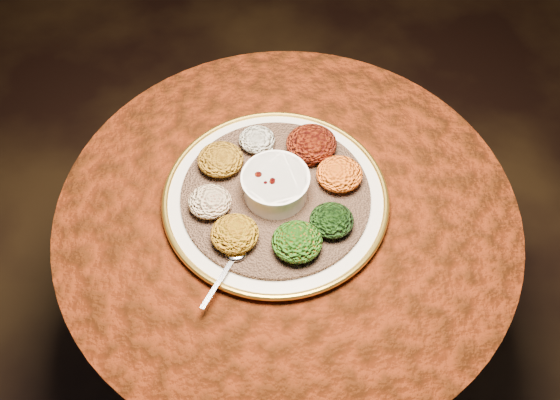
{
  "coord_description": "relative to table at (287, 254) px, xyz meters",
  "views": [
    {
      "loc": [
        -0.05,
        -0.71,
        1.8
      ],
      "look_at": [
        -0.01,
        0.01,
        0.76
      ],
      "focal_mm": 40.0,
      "sensor_mm": 36.0,
      "label": 1
    }
  ],
  "objects": [
    {
      "name": "stew_bowl",
      "position": [
        -0.02,
        0.02,
        0.24
      ],
      "size": [
        0.14,
        0.14,
        0.06
      ],
      "color": "white",
      "rests_on": "injera"
    },
    {
      "name": "spoon",
      "position": [
        -0.11,
        -0.13,
        0.21
      ],
      "size": [
        0.09,
        0.13,
        0.01
      ],
      "rotation": [
        0.0,
        0.0,
        -2.1
      ],
      "color": "silver",
      "rests_on": "injera"
    },
    {
      "name": "table",
      "position": [
        0.0,
        0.0,
        0.0
      ],
      "size": [
        0.96,
        0.96,
        0.73
      ],
      "color": "black",
      "rests_on": "ground"
    },
    {
      "name": "portion_gomen",
      "position": [
        0.08,
        -0.06,
        0.23
      ],
      "size": [
        0.09,
        0.08,
        0.04
      ],
      "primitive_type": "ellipsoid",
      "color": "black",
      "rests_on": "injera"
    },
    {
      "name": "portion_timatim",
      "position": [
        -0.16,
        -0.0,
        0.23
      ],
      "size": [
        0.09,
        0.08,
        0.04
      ],
      "primitive_type": "ellipsoid",
      "color": "#770807",
      "rests_on": "injera"
    },
    {
      "name": "portion_kik",
      "position": [
        -0.11,
        -0.08,
        0.23
      ],
      "size": [
        0.09,
        0.09,
        0.05
      ],
      "primitive_type": "ellipsoid",
      "color": "#9B6F0D",
      "rests_on": "injera"
    },
    {
      "name": "portion_kitfo",
      "position": [
        0.06,
        0.13,
        0.23
      ],
      "size": [
        0.11,
        0.1,
        0.05
      ],
      "primitive_type": "ellipsoid",
      "color": "black",
      "rests_on": "injera"
    },
    {
      "name": "portion_tikil",
      "position": [
        0.11,
        0.05,
        0.23
      ],
      "size": [
        0.1,
        0.09,
        0.05
      ],
      "primitive_type": "ellipsoid",
      "color": "#B3660E",
      "rests_on": "injera"
    },
    {
      "name": "portion_shiro",
      "position": [
        -0.13,
        0.1,
        0.23
      ],
      "size": [
        0.1,
        0.09,
        0.05
      ],
      "primitive_type": "ellipsoid",
      "color": "#A26D13",
      "rests_on": "injera"
    },
    {
      "name": "platter",
      "position": [
        -0.02,
        0.02,
        0.19
      ],
      "size": [
        0.59,
        0.59,
        0.02
      ],
      "rotation": [
        0.0,
        0.0,
        0.4
      ],
      "color": "silver",
      "rests_on": "table"
    },
    {
      "name": "portion_ayib",
      "position": [
        -0.06,
        0.15,
        0.23
      ],
      "size": [
        0.08,
        0.07,
        0.04
      ],
      "primitive_type": "ellipsoid",
      "color": "beige",
      "rests_on": "injera"
    },
    {
      "name": "injera",
      "position": [
        -0.02,
        0.02,
        0.2
      ],
      "size": [
        0.46,
        0.46,
        0.01
      ],
      "primitive_type": "cylinder",
      "rotation": [
        0.0,
        0.0,
        -0.21
      ],
      "color": "brown",
      "rests_on": "platter"
    },
    {
      "name": "portion_mixveg",
      "position": [
        0.01,
        -0.11,
        0.23
      ],
      "size": [
        0.1,
        0.09,
        0.05
      ],
      "primitive_type": "ellipsoid",
      "color": "#9F350A",
      "rests_on": "injera"
    }
  ]
}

